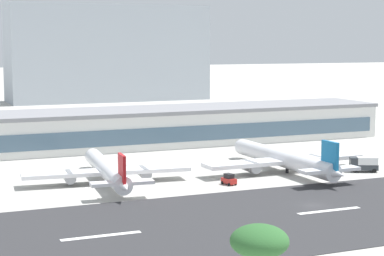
# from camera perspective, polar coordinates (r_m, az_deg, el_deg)

# --- Properties ---
(ground_plane) EXTENTS (1400.00, 1400.00, 0.00)m
(ground_plane) POSITION_cam_1_polar(r_m,az_deg,el_deg) (121.99, 10.00, -6.34)
(ground_plane) COLOR #B2AFA8
(runway_strip) EXTENTS (800.00, 39.89, 0.08)m
(runway_strip) POSITION_cam_1_polar(r_m,az_deg,el_deg) (118.59, 11.10, -6.74)
(runway_strip) COLOR #2D2D30
(runway_strip) RESTS_ON ground_plane
(runway_centreline_dash_3) EXTENTS (12.00, 1.20, 0.01)m
(runway_centreline_dash_3) POSITION_cam_1_polar(r_m,az_deg,el_deg) (102.62, -7.49, -8.82)
(runway_centreline_dash_3) COLOR white
(runway_centreline_dash_3) RESTS_ON runway_strip
(runway_centreline_dash_4) EXTENTS (12.00, 1.20, 0.01)m
(runway_centreline_dash_4) POSITION_cam_1_polar(r_m,az_deg,el_deg) (118.79, 11.26, -6.70)
(runway_centreline_dash_4) COLOR white
(runway_centreline_dash_4) RESTS_ON runway_strip
(terminal_building) EXTENTS (147.09, 22.55, 10.07)m
(terminal_building) POSITION_cam_1_polar(r_m,az_deg,el_deg) (188.29, -5.09, 0.02)
(terminal_building) COLOR silver
(terminal_building) RESTS_ON ground_plane
(distant_hotel_block) EXTENTS (95.45, 29.33, 45.86)m
(distant_hotel_block) POSITION_cam_1_polar(r_m,az_deg,el_deg) (338.84, -6.95, 6.16)
(distant_hotel_block) COLOR #A8B2BC
(distant_hotel_block) RESTS_ON ground_plane
(airliner_red_tail_gate_0) EXTENTS (34.05, 39.23, 8.20)m
(airliner_red_tail_gate_0) POSITION_cam_1_polar(r_m,az_deg,el_deg) (138.94, -6.96, -3.54)
(airliner_red_tail_gate_0) COLOR white
(airliner_red_tail_gate_0) RESTS_ON ground_plane
(airliner_blue_tail_gate_1) EXTENTS (37.75, 42.88, 8.95)m
(airliner_blue_tail_gate_1) POSITION_cam_1_polar(r_m,az_deg,el_deg) (150.90, 7.83, -2.62)
(airliner_blue_tail_gate_1) COLOR silver
(airliner_blue_tail_gate_1) RESTS_ON ground_plane
(service_baggage_tug_0) EXTENTS (2.44, 3.47, 2.20)m
(service_baggage_tug_0) POSITION_cam_1_polar(r_m,az_deg,el_deg) (137.64, 3.07, -4.26)
(service_baggage_tug_0) COLOR #B2231E
(service_baggage_tug_0) RESTS_ON ground_plane
(service_box_truck_1) EXTENTS (6.45, 4.77, 3.25)m
(service_box_truck_1) POSITION_cam_1_polar(r_m,az_deg,el_deg) (155.39, 13.98, -2.88)
(service_box_truck_1) COLOR #2D3338
(service_box_truck_1) RESTS_ON ground_plane
(palm_tree_1) EXTENTS (5.01, 5.01, 12.95)m
(palm_tree_1) POSITION_cam_1_polar(r_m,az_deg,el_deg) (58.90, 5.59, -9.55)
(palm_tree_1) COLOR brown
(palm_tree_1) RESTS_ON ground_plane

